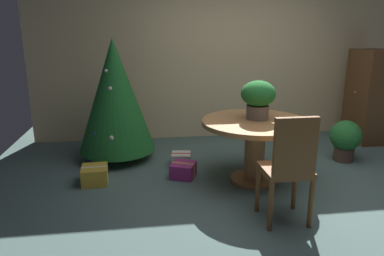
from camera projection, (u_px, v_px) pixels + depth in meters
The scene contains 11 objects.
ground_plane at pixel (278, 192), 3.77m from camera, with size 6.60×6.60×0.00m, color #4C6660.
back_wall_panel at pixel (230, 53), 5.53m from camera, with size 6.00×0.10×2.60m, color beige.
round_dining_table at pixel (255, 136), 3.92m from camera, with size 1.17×1.17×0.70m.
flower_vase at pixel (258, 97), 3.88m from camera, with size 0.38×0.37×0.42m.
wooden_chair_near at pixel (289, 165), 3.03m from camera, with size 0.40×0.38×0.98m.
holiday_tree at pixel (115, 96), 4.54m from camera, with size 0.98×0.98×1.56m.
gift_box_purple at pixel (183, 170), 4.15m from camera, with size 0.34×0.34×0.17m.
gift_box_gold at pixel (95, 175), 3.99m from camera, with size 0.29×0.32×0.19m.
gift_box_cream at pixel (181, 159), 4.50m from camera, with size 0.27×0.26×0.16m.
wooden_cabinet at pixel (370, 96), 5.37m from camera, with size 0.51×0.62×1.37m.
potted_plant at pixel (345, 138), 4.62m from camera, with size 0.39×0.39×0.53m.
Camera 1 is at (-1.38, -3.30, 1.65)m, focal length 33.68 mm.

